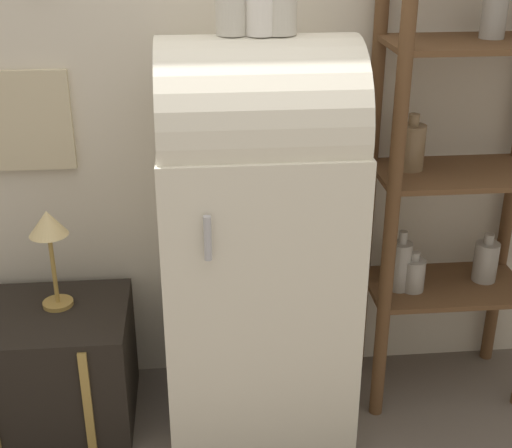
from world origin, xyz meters
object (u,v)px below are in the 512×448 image
Objects in this scene: suitcase_trunk at (50,366)px; refrigerator at (257,235)px; vase_right at (280,7)px; desk_lamp at (49,233)px.

refrigerator is at bearing -1.53° from suitcase_trunk.
refrigerator is 0.77m from vase_right.
suitcase_trunk is at bearing 178.74° from vase_right.
refrigerator is 8.16× the size of vase_right.
suitcase_trunk is at bearing 178.47° from refrigerator.
desk_lamp is at bearing 46.43° from suitcase_trunk.
vase_right is 0.47× the size of desk_lamp.
refrigerator is 0.93m from suitcase_trunk.
refrigerator reaches higher than desk_lamp.
suitcase_trunk is (-0.77, 0.02, -0.51)m from refrigerator.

